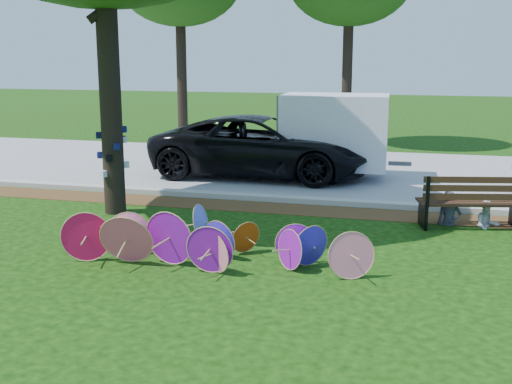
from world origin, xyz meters
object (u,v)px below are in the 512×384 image
person_right (488,202)px  black_van (262,147)px  cargo_trailer (335,131)px  park_bench (469,201)px  parasol_pile (198,240)px  person_left (451,193)px

person_right → black_van: bearing=128.2°
cargo_trailer → person_right: size_ratio=2.75×
cargo_trailer → person_right: 5.60m
black_van → park_bench: black_van is taller
parasol_pile → person_left: size_ratio=3.86×
cargo_trailer → person_left: size_ratio=2.14×
person_left → person_right: (0.70, 0.00, -0.14)m
black_van → cargo_trailer: cargo_trailer is taller
parasol_pile → person_right: bearing=36.5°
cargo_trailer → park_bench: (3.21, -4.30, -0.75)m
cargo_trailer → person_left: bearing=-58.8°
black_van → cargo_trailer: 2.00m
cargo_trailer → parasol_pile: bearing=-100.9°
person_left → park_bench: bearing=-17.0°
parasol_pile → person_right: 5.80m
cargo_trailer → park_bench: size_ratio=1.39×
park_bench → black_van: bearing=129.6°
parasol_pile → cargo_trailer: bearing=81.9°
parasol_pile → park_bench: (4.31, 3.40, 0.14)m
park_bench → person_right: (0.35, 0.05, -0.02)m
park_bench → person_left: 0.38m
black_van → park_bench: bearing=-128.1°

